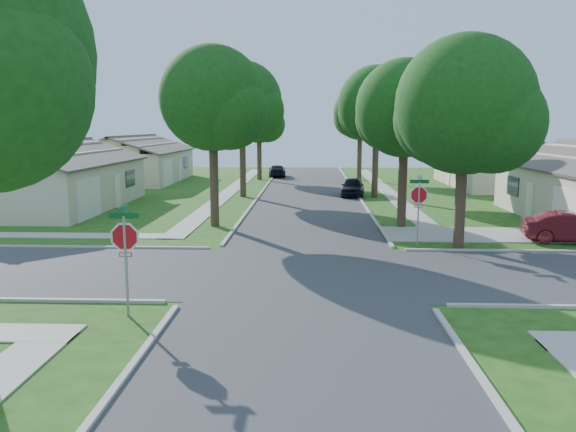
# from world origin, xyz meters

# --- Properties ---
(ground) EXTENTS (100.00, 100.00, 0.00)m
(ground) POSITION_xyz_m (0.00, 0.00, 0.00)
(ground) COLOR #234914
(ground) RESTS_ON ground
(road_ns) EXTENTS (7.00, 100.00, 0.02)m
(road_ns) POSITION_xyz_m (0.00, 0.00, 0.00)
(road_ns) COLOR #333335
(road_ns) RESTS_ON ground
(sidewalk_ne) EXTENTS (1.20, 40.00, 0.04)m
(sidewalk_ne) POSITION_xyz_m (6.10, 26.00, 0.02)
(sidewalk_ne) COLOR #9E9B91
(sidewalk_ne) RESTS_ON ground
(sidewalk_nw) EXTENTS (1.20, 40.00, 0.04)m
(sidewalk_nw) POSITION_xyz_m (-6.10, 26.00, 0.02)
(sidewalk_nw) COLOR #9E9B91
(sidewalk_nw) RESTS_ON ground
(driveway) EXTENTS (8.80, 3.60, 0.05)m
(driveway) POSITION_xyz_m (7.90, 7.10, 0.03)
(driveway) COLOR #9E9B91
(driveway) RESTS_ON ground
(stop_sign_sw) EXTENTS (1.05, 0.80, 2.98)m
(stop_sign_sw) POSITION_xyz_m (-4.70, -4.70, 2.03)
(stop_sign_sw) COLOR gray
(stop_sign_sw) RESTS_ON ground
(stop_sign_ne) EXTENTS (1.05, 0.80, 2.98)m
(stop_sign_ne) POSITION_xyz_m (4.70, 4.70, 2.03)
(stop_sign_ne) COLOR gray
(stop_sign_ne) RESTS_ON ground
(tree_e_near) EXTENTS (4.97, 4.80, 8.28)m
(tree_e_near) POSITION_xyz_m (4.75, 9.01, 5.64)
(tree_e_near) COLOR #38281C
(tree_e_near) RESTS_ON ground
(tree_e_mid) EXTENTS (5.59, 5.40, 9.21)m
(tree_e_mid) POSITION_xyz_m (4.76, 21.01, 6.25)
(tree_e_mid) COLOR #38281C
(tree_e_mid) RESTS_ON ground
(tree_e_far) EXTENTS (5.17, 5.00, 8.72)m
(tree_e_far) POSITION_xyz_m (4.75, 34.01, 5.98)
(tree_e_far) COLOR #38281C
(tree_e_far) RESTS_ON ground
(tree_w_near) EXTENTS (5.38, 5.20, 8.97)m
(tree_w_near) POSITION_xyz_m (-4.64, 9.01, 6.12)
(tree_w_near) COLOR #38281C
(tree_w_near) RESTS_ON ground
(tree_w_mid) EXTENTS (5.80, 5.60, 9.56)m
(tree_w_mid) POSITION_xyz_m (-4.64, 21.01, 6.49)
(tree_w_mid) COLOR #38281C
(tree_w_mid) RESTS_ON ground
(tree_w_far) EXTENTS (4.76, 4.60, 8.04)m
(tree_w_far) POSITION_xyz_m (-4.65, 34.01, 5.51)
(tree_w_far) COLOR #38281C
(tree_w_far) RESTS_ON ground
(tree_ne_corner) EXTENTS (5.80, 5.60, 8.66)m
(tree_ne_corner) POSITION_xyz_m (6.36, 4.21, 5.59)
(tree_ne_corner) COLOR #38281C
(tree_ne_corner) RESTS_ON ground
(house_ne_far) EXTENTS (8.42, 13.60, 4.23)m
(house_ne_far) POSITION_xyz_m (15.99, 29.00, 1.52)
(house_ne_far) COLOR #AFA68A
(house_ne_far) RESTS_ON ground
(house_nw_near) EXTENTS (8.42, 13.60, 4.23)m
(house_nw_near) POSITION_xyz_m (-15.99, 15.00, 1.52)
(house_nw_near) COLOR #AFA68A
(house_nw_near) RESTS_ON ground
(house_nw_far) EXTENTS (8.42, 13.60, 4.23)m
(house_nw_far) POSITION_xyz_m (-15.99, 32.00, 1.52)
(house_nw_far) COLOR #AFA68A
(house_nw_far) RESTS_ON ground
(car_driveway) EXTENTS (4.21, 2.06, 1.33)m
(car_driveway) POSITION_xyz_m (11.50, 5.50, 0.66)
(car_driveway) COLOR #5A121A
(car_driveway) RESTS_ON ground
(car_curb_east) EXTENTS (2.02, 4.10, 1.34)m
(car_curb_east) POSITION_xyz_m (3.20, 21.69, 0.67)
(car_curb_east) COLOR black
(car_curb_east) RESTS_ON ground
(car_curb_west) EXTENTS (1.90, 4.15, 1.18)m
(car_curb_west) POSITION_xyz_m (-3.20, 37.01, 0.59)
(car_curb_west) COLOR black
(car_curb_west) RESTS_ON ground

